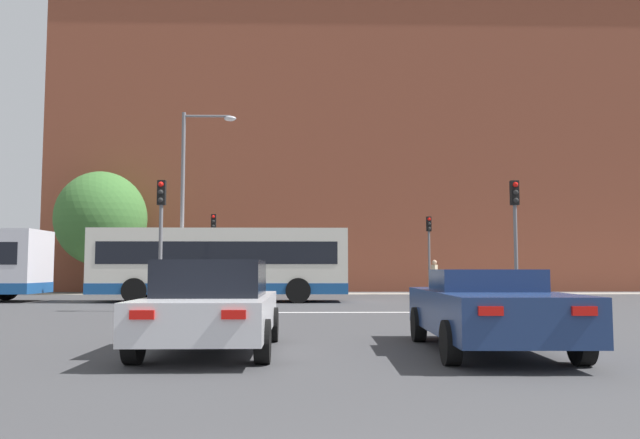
% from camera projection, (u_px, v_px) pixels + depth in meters
% --- Properties ---
extents(stop_line_strip, '(8.89, 0.30, 0.01)m').
position_uv_depth(stop_line_strip, '(331.00, 312.00, 19.46)').
color(stop_line_strip, silver).
rests_on(stop_line_strip, ground_plane).
extents(far_pavement, '(69.88, 2.50, 0.01)m').
position_uv_depth(far_pavement, '(321.00, 294.00, 34.10)').
color(far_pavement, gray).
rests_on(far_pavement, ground_plane).
extents(brick_civic_building, '(41.27, 10.76, 26.15)m').
position_uv_depth(brick_civic_building, '(372.00, 141.00, 43.02)').
color(brick_civic_building, brown).
rests_on(brick_civic_building, ground_plane).
extents(car_saloon_left, '(2.08, 4.46, 1.50)m').
position_uv_depth(car_saloon_left, '(212.00, 305.00, 10.31)').
color(car_saloon_left, silver).
rests_on(car_saloon_left, ground_plane).
extents(car_roadster_right, '(2.15, 4.78, 1.35)m').
position_uv_depth(car_roadster_right, '(488.00, 309.00, 10.30)').
color(car_roadster_right, navy).
rests_on(car_roadster_right, ground_plane).
extents(bus_crossing_lead, '(10.44, 2.66, 3.00)m').
position_uv_depth(bus_crossing_lead, '(221.00, 263.00, 25.92)').
color(bus_crossing_lead, silver).
rests_on(bus_crossing_lead, ground_plane).
extents(traffic_light_far_right, '(0.26, 0.31, 4.18)m').
position_uv_depth(traffic_light_far_right, '(429.00, 242.00, 33.59)').
color(traffic_light_far_right, slate).
rests_on(traffic_light_far_right, ground_plane).
extents(traffic_light_near_right, '(0.26, 0.31, 4.23)m').
position_uv_depth(traffic_light_near_right, '(515.00, 223.00, 20.23)').
color(traffic_light_near_right, slate).
rests_on(traffic_light_near_right, ground_plane).
extents(traffic_light_far_left, '(0.26, 0.31, 4.30)m').
position_uv_depth(traffic_light_far_left, '(213.00, 240.00, 33.54)').
color(traffic_light_far_left, slate).
rests_on(traffic_light_far_left, ground_plane).
extents(traffic_light_near_left, '(0.26, 0.31, 4.22)m').
position_uv_depth(traffic_light_near_left, '(161.00, 223.00, 20.09)').
color(traffic_light_near_left, slate).
rests_on(traffic_light_near_left, ground_plane).
extents(street_lamp_junction, '(2.28, 0.36, 7.92)m').
position_uv_depth(street_lamp_junction, '(191.00, 186.00, 25.97)').
color(street_lamp_junction, slate).
rests_on(street_lamp_junction, ground_plane).
extents(pedestrian_waiting, '(0.46, 0.37, 1.73)m').
position_uv_depth(pedestrian_waiting, '(285.00, 275.00, 34.28)').
color(pedestrian_waiting, brown).
rests_on(pedestrian_waiting, ground_plane).
extents(pedestrian_walking_east, '(0.41, 0.45, 1.85)m').
position_uv_depth(pedestrian_walking_east, '(435.00, 273.00, 34.40)').
color(pedestrian_walking_east, brown).
rests_on(pedestrian_walking_east, ground_plane).
extents(tree_by_building, '(5.05, 5.05, 6.83)m').
position_uv_depth(tree_by_building, '(101.00, 219.00, 35.01)').
color(tree_by_building, '#4C3823').
rests_on(tree_by_building, ground_plane).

